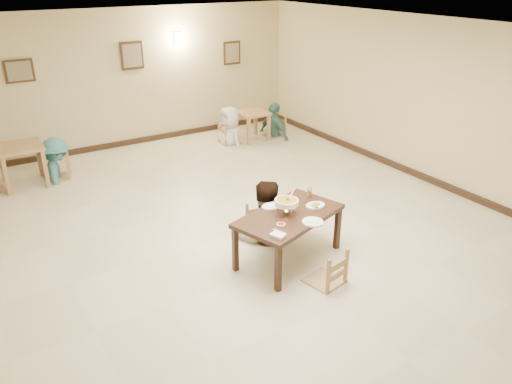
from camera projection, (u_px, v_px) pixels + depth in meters
floor at (246, 231)px, 7.80m from camera, size 10.00×10.00×0.00m
ceiling at (244, 31)px, 6.56m from camera, size 10.00×10.00×0.00m
wall_back at (129, 79)px, 11.04m from camera, size 10.00×0.00×10.00m
wall_right at (433, 103)px, 9.11m from camera, size 0.00×10.00×10.00m
baseboard_back at (136, 141)px, 11.61m from camera, size 8.00×0.06×0.12m
baseboard_right at (421, 176)px, 9.69m from camera, size 0.06×10.00×0.12m
picture_a at (19, 71)px, 9.78m from camera, size 0.55×0.04×0.45m
picture_b at (132, 56)px, 10.85m from camera, size 0.50×0.04×0.60m
picture_c at (232, 53)px, 12.12m from camera, size 0.45×0.04×0.55m
wall_sconce at (178, 38)px, 11.26m from camera, size 0.16×0.05×0.22m
main_table at (289, 219)px, 6.81m from camera, size 1.69×1.26×0.71m
chair_far at (262, 209)px, 7.51m from camera, size 0.42×0.42×0.89m
chair_near at (326, 251)px, 6.36m from camera, size 0.44×0.44×0.94m
main_diner at (264, 181)px, 7.25m from camera, size 1.09×0.97×1.85m
curry_warmer at (287, 202)px, 6.71m from camera, size 0.36×0.32×0.29m
rice_plate_far at (271, 206)px, 6.96m from camera, size 0.29×0.29×0.06m
rice_plate_near at (313, 222)px, 6.53m from camera, size 0.28×0.28×0.06m
fried_plate at (315, 205)px, 6.97m from camera, size 0.29×0.29×0.06m
chili_dish at (281, 224)px, 6.47m from camera, size 0.12×0.12×0.03m
napkin_cutlery at (278, 235)px, 6.21m from camera, size 0.22×0.29×0.03m
drink_glass at (309, 193)px, 7.26m from camera, size 0.07×0.07×0.14m
bg_table_left at (20, 153)px, 9.18m from camera, size 0.79×0.79×0.78m
bg_table_right at (252, 117)px, 11.70m from camera, size 0.69×0.69×0.67m
bg_chair_lr at (55, 155)px, 9.56m from camera, size 0.45×0.45×0.96m
bg_chair_rl at (230, 124)px, 11.49m from camera, size 0.42×0.42×0.90m
bg_chair_rr at (274, 117)px, 11.97m from camera, size 0.44×0.44×0.93m
bg_diner_b at (52, 139)px, 9.43m from camera, size 0.73×1.11×1.60m
bg_diner_c at (229, 107)px, 11.32m from camera, size 0.60×0.88×1.73m
bg_diner_d at (274, 102)px, 11.82m from camera, size 0.53×1.02×1.66m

